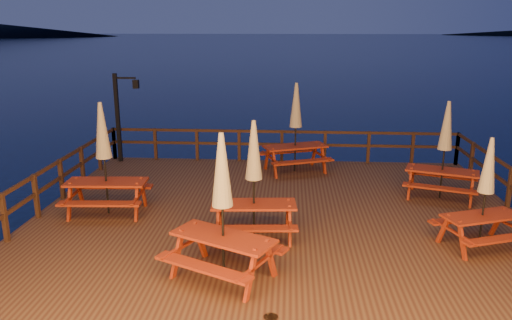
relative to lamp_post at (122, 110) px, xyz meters
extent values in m
plane|color=black|center=(5.39, -4.55, -2.20)|extent=(500.00, 500.00, 0.00)
cube|color=#4B2818|center=(5.39, -4.55, -2.00)|extent=(12.00, 10.00, 0.40)
cylinder|color=#322310|center=(-0.21, 0.05, -2.50)|extent=(0.24, 0.24, 1.40)
cylinder|color=#322310|center=(5.39, 0.05, -2.50)|extent=(0.24, 0.24, 1.40)
cylinder|color=#322310|center=(10.99, 0.05, -2.50)|extent=(0.24, 0.24, 1.40)
cube|color=#322310|center=(5.39, 0.30, -0.75)|extent=(11.70, 0.06, 0.09)
cube|color=#322310|center=(5.39, 0.30, -1.19)|extent=(11.70, 0.06, 0.09)
cube|color=#322310|center=(0.71, 0.30, -1.25)|extent=(0.10, 0.10, 1.10)
cube|color=#322310|center=(5.39, 0.30, -1.25)|extent=(0.10, 0.10, 1.10)
cube|color=#322310|center=(10.07, 0.30, -1.25)|extent=(0.10, 0.10, 1.10)
cube|color=#322310|center=(-0.46, -4.55, -0.75)|extent=(0.06, 9.70, 0.09)
cube|color=#322310|center=(-0.46, -4.55, -1.19)|extent=(0.06, 9.70, 0.09)
cube|color=#322310|center=(-0.46, -4.55, -1.25)|extent=(0.10, 0.10, 1.10)
cube|color=#322310|center=(-0.46, -0.67, -1.25)|extent=(0.10, 0.10, 1.10)
cube|color=#322310|center=(11.24, -0.67, -1.25)|extent=(0.10, 0.10, 1.10)
cube|color=black|center=(-0.16, 0.00, -0.30)|extent=(0.12, 0.12, 3.00)
cube|color=black|center=(0.19, 0.00, 1.05)|extent=(0.70, 0.06, 0.06)
cube|color=black|center=(0.54, 0.00, 0.85)|extent=(0.18, 0.18, 0.28)
sphere|color=#F7C362|center=(0.54, 0.00, 0.85)|extent=(0.14, 0.14, 0.14)
cube|color=maroon|center=(1.16, -4.85, -0.98)|extent=(1.99, 0.87, 0.05)
cube|color=maroon|center=(1.12, -4.20, -1.31)|extent=(1.97, 0.42, 0.05)
cube|color=maroon|center=(1.19, -5.50, -1.31)|extent=(1.97, 0.42, 0.05)
cube|color=maroon|center=(0.32, -4.54, -1.39)|extent=(0.07, 0.11, 0.81)
cube|color=maroon|center=(0.37, -5.25, -1.39)|extent=(0.07, 0.11, 0.81)
cube|color=maroon|center=(1.95, -4.44, -1.39)|extent=(0.07, 0.11, 0.81)
cube|color=maroon|center=(1.99, -5.16, -1.39)|extent=(0.07, 0.11, 0.81)
cylinder|color=black|center=(1.16, -4.85, -0.44)|extent=(0.05, 0.05, 2.71)
cone|color=tan|center=(1.16, -4.85, 0.32)|extent=(0.39, 0.39, 1.36)
sphere|color=black|center=(1.16, -4.85, 0.95)|extent=(0.08, 0.08, 0.08)
cube|color=maroon|center=(5.83, -0.85, -0.97)|extent=(2.12, 1.43, 0.05)
cube|color=maroon|center=(5.59, -0.23, -1.30)|extent=(1.95, 1.00, 0.05)
cube|color=maroon|center=(6.07, -1.46, -1.30)|extent=(1.95, 1.00, 0.05)
cube|color=maroon|center=(4.93, -0.81, -1.38)|extent=(0.10, 0.13, 0.82)
cube|color=maroon|center=(5.20, -1.48, -1.38)|extent=(0.10, 0.13, 0.82)
cube|color=maroon|center=(6.47, -0.21, -1.38)|extent=(0.10, 0.13, 0.82)
cube|color=maroon|center=(6.73, -0.88, -1.38)|extent=(0.10, 0.13, 0.82)
cylinder|color=black|center=(5.83, -0.85, -0.42)|extent=(0.05, 0.05, 2.75)
cone|color=tan|center=(5.83, -0.85, 0.35)|extent=(0.40, 0.40, 1.37)
sphere|color=black|center=(5.83, -0.85, 0.99)|extent=(0.08, 0.08, 0.08)
cube|color=maroon|center=(9.70, -6.22, -1.10)|extent=(1.78, 1.18, 0.05)
cube|color=maroon|center=(9.51, -5.70, -1.38)|extent=(1.65, 0.82, 0.05)
cube|color=maroon|center=(9.89, -6.74, -1.38)|extent=(1.65, 0.82, 0.05)
cube|color=maroon|center=(8.95, -6.17, -1.45)|extent=(0.08, 0.11, 0.69)
cube|color=maroon|center=(9.16, -6.74, -1.45)|extent=(0.08, 0.11, 0.69)
cube|color=maroon|center=(10.25, -5.69, -1.45)|extent=(0.08, 0.11, 0.69)
cylinder|color=black|center=(9.70, -6.22, -0.64)|extent=(0.04, 0.04, 2.31)
cone|color=tan|center=(9.70, -6.22, 0.01)|extent=(0.33, 0.33, 1.16)
sphere|color=black|center=(9.70, -6.22, 0.54)|extent=(0.06, 0.06, 0.06)
cube|color=maroon|center=(4.89, -6.04, -1.03)|extent=(1.89, 0.85, 0.05)
cube|color=maroon|center=(4.84, -5.43, -1.33)|extent=(1.86, 0.42, 0.05)
cube|color=maroon|center=(4.94, -6.65, -1.33)|extent=(1.86, 0.42, 0.05)
cube|color=maroon|center=(4.10, -5.76, -1.41)|extent=(0.07, 0.11, 0.77)
cube|color=maroon|center=(4.15, -6.43, -1.41)|extent=(0.07, 0.11, 0.77)
cube|color=maroon|center=(5.63, -5.64, -1.41)|extent=(0.07, 0.11, 0.77)
cube|color=maroon|center=(5.68, -6.32, -1.41)|extent=(0.07, 0.11, 0.77)
cylinder|color=black|center=(4.89, -6.04, -0.52)|extent=(0.05, 0.05, 2.56)
cone|color=tan|center=(4.89, -6.04, 0.20)|extent=(0.37, 0.37, 1.28)
sphere|color=black|center=(4.89, -6.04, 0.79)|extent=(0.07, 0.07, 0.07)
cube|color=maroon|center=(9.76, -3.12, -1.02)|extent=(1.98, 1.29, 0.05)
cube|color=maroon|center=(9.96, -2.54, -1.33)|extent=(1.84, 0.88, 0.05)
cube|color=maroon|center=(9.55, -3.70, -1.33)|extent=(1.84, 0.88, 0.05)
cube|color=maroon|center=(9.14, -2.55, -1.41)|extent=(0.09, 0.12, 0.77)
cube|color=maroon|center=(8.92, -3.19, -1.41)|extent=(0.09, 0.12, 0.77)
cube|color=maroon|center=(10.60, -3.06, -1.41)|extent=(0.09, 0.12, 0.77)
cube|color=maroon|center=(10.37, -3.70, -1.41)|extent=(0.09, 0.12, 0.77)
cylinder|color=black|center=(9.76, -3.12, -0.51)|extent=(0.05, 0.05, 2.57)
cone|color=tan|center=(9.76, -3.12, 0.21)|extent=(0.37, 0.37, 1.29)
sphere|color=black|center=(9.76, -3.12, 0.81)|extent=(0.07, 0.07, 0.07)
cube|color=maroon|center=(4.46, -7.89, -0.99)|extent=(2.06, 1.54, 0.05)
cube|color=maroon|center=(4.75, -7.31, -1.31)|extent=(1.86, 1.14, 0.05)
cube|color=maroon|center=(4.17, -8.46, -1.31)|extent=(1.86, 1.14, 0.05)
cube|color=maroon|center=(3.90, -7.21, -1.39)|extent=(0.11, 0.12, 0.80)
cube|color=maroon|center=(3.58, -7.84, -1.39)|extent=(0.11, 0.12, 0.80)
cube|color=maroon|center=(5.34, -7.93, -1.39)|extent=(0.11, 0.12, 0.80)
cube|color=maroon|center=(5.02, -8.56, -1.39)|extent=(0.11, 0.12, 0.80)
cylinder|color=black|center=(4.46, -7.89, -0.45)|extent=(0.05, 0.05, 2.68)
cone|color=tan|center=(4.46, -7.89, 0.30)|extent=(0.39, 0.39, 1.34)
sphere|color=black|center=(4.46, -7.89, 0.92)|extent=(0.08, 0.08, 0.08)
camera|label=1|loc=(5.63, -16.26, 2.78)|focal=35.00mm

